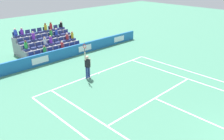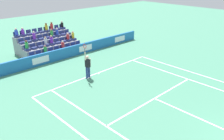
{
  "view_description": "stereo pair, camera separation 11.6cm",
  "coord_description": "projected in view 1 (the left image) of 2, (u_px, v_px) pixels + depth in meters",
  "views": [
    {
      "loc": [
        10.88,
        0.89,
        7.39
      ],
      "look_at": [
        0.55,
        -9.7,
        1.1
      ],
      "focal_mm": 37.42,
      "sensor_mm": 36.0,
      "label": 1
    },
    {
      "loc": [
        10.8,
        0.97,
        7.39
      ],
      "look_at": [
        0.55,
        -9.7,
        1.1
      ],
      "focal_mm": 37.42,
      "sensor_mm": 36.0,
      "label": 2
    }
  ],
  "objects": [
    {
      "name": "line_service",
      "position": [
        155.0,
        98.0,
        14.68
      ],
      "size": [
        8.23,
        0.1,
        0.01
      ],
      "primitive_type": "cube",
      "color": "white",
      "rests_on": "ground"
    },
    {
      "name": "line_centre_mark",
      "position": [
        98.0,
        73.0,
        18.23
      ],
      "size": [
        0.1,
        0.2,
        0.01
      ],
      "primitive_type": "cube",
      "color": "white",
      "rests_on": "ground"
    },
    {
      "name": "line_centre_service",
      "position": [
        203.0,
        120.0,
        12.57
      ],
      "size": [
        0.1,
        6.4,
        0.01
      ],
      "primitive_type": "cube",
      "color": "white",
      "rests_on": "ground"
    },
    {
      "name": "line_singles_sideline_left",
      "position": [
        113.0,
        130.0,
        11.74
      ],
      "size": [
        0.1,
        11.89,
        0.01
      ],
      "primitive_type": "cube",
      "color": "white",
      "rests_on": "ground"
    },
    {
      "name": "stadium_stand",
      "position": [
        47.0,
        44.0,
        23.03
      ],
      "size": [
        5.58,
        3.8,
        2.59
      ],
      "color": "gray",
      "rests_on": "ground"
    },
    {
      "name": "line_doubles_sideline_right",
      "position": [
        202.0,
        75.0,
        17.91
      ],
      "size": [
        0.1,
        11.89,
        0.01
      ],
      "primitive_type": "cube",
      "color": "white",
      "rests_on": "ground"
    },
    {
      "name": "tennis_player",
      "position": [
        88.0,
        66.0,
        17.07
      ],
      "size": [
        0.53,
        0.39,
        2.85
      ],
      "color": "navy",
      "rests_on": "ground"
    },
    {
      "name": "line_singles_sideline_right",
      "position": [
        193.0,
        81.0,
        17.03
      ],
      "size": [
        0.1,
        11.89,
        0.01
      ],
      "primitive_type": "cube",
      "color": "white",
      "rests_on": "ground"
    },
    {
      "name": "sponsor_barrier",
      "position": [
        64.0,
        53.0,
        21.17
      ],
      "size": [
        19.05,
        0.22,
        0.99
      ],
      "color": "#1E66AD",
      "rests_on": "ground"
    },
    {
      "name": "line_baseline",
      "position": [
        98.0,
        73.0,
        18.3
      ],
      "size": [
        10.97,
        0.1,
        0.01
      ],
      "primitive_type": "cube",
      "color": "white",
      "rests_on": "ground"
    }
  ]
}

